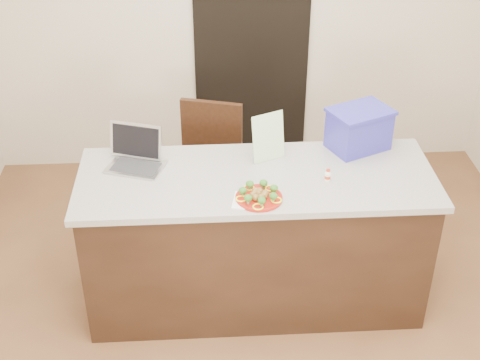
{
  "coord_description": "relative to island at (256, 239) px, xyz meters",
  "views": [
    {
      "loc": [
        -0.29,
        -2.97,
        2.96
      ],
      "look_at": [
        -0.1,
        0.2,
        0.93
      ],
      "focal_mm": 50.0,
      "sensor_mm": 36.0,
      "label": 1
    }
  ],
  "objects": [
    {
      "name": "ground",
      "position": [
        0.0,
        -0.25,
        -0.46
      ],
      "size": [
        4.0,
        4.0,
        0.0
      ],
      "primitive_type": "plane",
      "color": "brown",
      "rests_on": "ground"
    },
    {
      "name": "room_shell",
      "position": [
        0.0,
        -0.25,
        1.16
      ],
      "size": [
        4.0,
        4.0,
        4.0
      ],
      "color": "white",
      "rests_on": "ground"
    },
    {
      "name": "doorway",
      "position": [
        0.1,
        1.73,
        0.54
      ],
      "size": [
        0.9,
        0.02,
        2.0
      ],
      "primitive_type": "cube",
      "color": "black",
      "rests_on": "ground"
    },
    {
      "name": "island",
      "position": [
        0.0,
        0.0,
        0.0
      ],
      "size": [
        2.06,
        0.76,
        0.92
      ],
      "color": "black",
      "rests_on": "ground"
    },
    {
      "name": "plate",
      "position": [
        -0.01,
        -0.23,
        0.47
      ],
      "size": [
        0.26,
        0.26,
        0.02
      ],
      "rotation": [
        0.0,
        0.0,
        -0.14
      ],
      "color": "maroon",
      "rests_on": "island"
    },
    {
      "name": "meatballs",
      "position": [
        -0.01,
        -0.24,
        0.49
      ],
      "size": [
        0.1,
        0.1,
        0.04
      ],
      "color": "brown",
      "rests_on": "plate"
    },
    {
      "name": "broccoli",
      "position": [
        -0.01,
        -0.23,
        0.51
      ],
      "size": [
        0.22,
        0.21,
        0.04
      ],
      "color": "#225216",
      "rests_on": "plate"
    },
    {
      "name": "pepper_rings",
      "position": [
        -0.01,
        -0.23,
        0.48
      ],
      "size": [
        0.25,
        0.25,
        0.01
      ],
      "color": "#FAF21A",
      "rests_on": "plate"
    },
    {
      "name": "napkin",
      "position": [
        -0.07,
        -0.25,
        0.46
      ],
      "size": [
        0.19,
        0.19,
        0.01
      ],
      "primitive_type": "cube",
      "rotation": [
        0.0,
        0.0,
        -0.19
      ],
      "color": "white",
      "rests_on": "island"
    },
    {
      "name": "fork",
      "position": [
        -0.09,
        -0.25,
        0.47
      ],
      "size": [
        0.07,
        0.13,
        0.0
      ],
      "rotation": [
        0.0,
        0.0,
        0.57
      ],
      "color": "silver",
      "rests_on": "napkin"
    },
    {
      "name": "knife",
      "position": [
        -0.04,
        -0.27,
        0.47
      ],
      "size": [
        0.05,
        0.18,
        0.01
      ],
      "rotation": [
        0.0,
        0.0,
        0.4
      ],
      "color": "silver",
      "rests_on": "napkin"
    },
    {
      "name": "yogurt_bottle",
      "position": [
        0.4,
        -0.07,
        0.49
      ],
      "size": [
        0.03,
        0.03,
        0.07
      ],
      "rotation": [
        0.0,
        0.0,
        -0.0
      ],
      "color": "white",
      "rests_on": "island"
    },
    {
      "name": "laptop",
      "position": [
        -0.7,
        0.18,
        0.52
      ],
      "size": [
        0.37,
        0.34,
        0.23
      ],
      "rotation": [
        0.0,
        0.0,
        -0.33
      ],
      "color": "#B2B2B7",
      "rests_on": "island"
    },
    {
      "name": "leaflet",
      "position": [
        0.08,
        0.19,
        0.6
      ],
      "size": [
        0.21,
        0.13,
        0.29
      ],
      "primitive_type": "cube",
      "rotation": [
        -0.14,
        0.0,
        0.43
      ],
      "color": "white",
      "rests_on": "island"
    },
    {
      "name": "blue_box",
      "position": [
        0.64,
        0.29,
        0.59
      ],
      "size": [
        0.43,
        0.38,
        0.26
      ],
      "rotation": [
        0.0,
        0.0,
        0.43
      ],
      "color": "#2D2A9A",
      "rests_on": "island"
    },
    {
      "name": "chair",
      "position": [
        -0.24,
        0.77,
        0.09
      ],
      "size": [
        0.53,
        0.54,
        0.97
      ],
      "rotation": [
        0.0,
        0.0,
        -0.28
      ],
      "color": "#371D10",
      "rests_on": "ground"
    }
  ]
}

